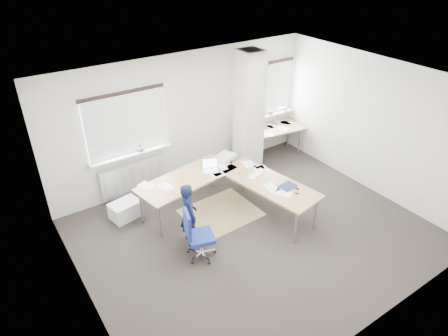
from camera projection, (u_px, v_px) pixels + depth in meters
ground at (254, 233)px, 7.38m from camera, size 6.00×6.00×0.00m
room_shell at (251, 137)px, 6.90m from camera, size 6.04×5.04×2.82m
floor_mat at (221, 213)px, 7.92m from camera, size 1.43×1.22×0.01m
white_crate at (125, 210)px, 7.72m from camera, size 0.62×0.49×0.34m
desk_main at (229, 181)px, 7.65m from camera, size 2.82×2.63×0.96m
desk_side at (274, 130)px, 9.66m from camera, size 1.49×0.90×1.22m
task_chair at (199, 244)px, 6.71m from camera, size 0.54×0.53×0.97m
person at (189, 214)px, 6.87m from camera, size 0.36×0.49×1.21m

